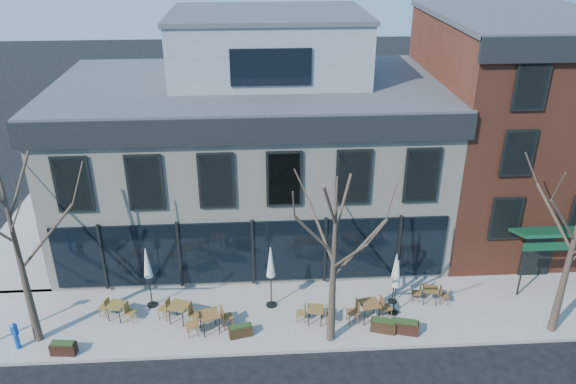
{
  "coord_description": "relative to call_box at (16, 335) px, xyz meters",
  "views": [
    {
      "loc": [
        0.22,
        -21.18,
        15.06
      ],
      "look_at": [
        1.69,
        2.0,
        3.79
      ],
      "focal_mm": 35.0,
      "sensor_mm": 36.0,
      "label": 1
    }
  ],
  "objects": [
    {
      "name": "ground",
      "position": [
        9.11,
        3.67,
        -0.79
      ],
      "size": [
        120.0,
        120.0,
        0.0
      ],
      "primitive_type": "plane",
      "color": "black",
      "rests_on": "ground"
    },
    {
      "name": "sidewalk_front",
      "position": [
        12.36,
        1.52,
        -0.72
      ],
      "size": [
        33.5,
        4.7,
        0.15
      ],
      "primitive_type": "cube",
      "color": "gray",
      "rests_on": "ground"
    },
    {
      "name": "sidewalk_side",
      "position": [
        -2.14,
        9.67,
        -0.72
      ],
      "size": [
        4.5,
        12.0,
        0.15
      ],
      "primitive_type": "cube",
      "color": "gray",
      "rests_on": "ground"
    },
    {
      "name": "corner_building",
      "position": [
        9.18,
        8.74,
        3.93
      ],
      "size": [
        18.39,
        10.39,
        11.1
      ],
      "color": "beige",
      "rests_on": "ground"
    },
    {
      "name": "red_brick_building",
      "position": [
        22.11,
        8.65,
        4.84
      ],
      "size": [
        8.2,
        11.78,
        11.18
      ],
      "color": "brown",
      "rests_on": "ground"
    },
    {
      "name": "tree_corner",
      "position": [
        0.62,
        0.47,
        3.45
      ],
      "size": [
        3.93,
        3.98,
        7.92
      ],
      "color": "#382B21",
      "rests_on": "sidewalk_front"
    },
    {
      "name": "tree_mid",
      "position": [
        12.12,
        -0.23,
        3.0
      ],
      "size": [
        3.5,
        3.55,
        7.04
      ],
      "color": "#382B21",
      "rests_on": "sidewalk_front"
    },
    {
      "name": "tree_right",
      "position": [
        21.12,
        -0.23,
        3.23
      ],
      "size": [
        3.72,
        3.77,
        7.48
      ],
      "color": "#382B21",
      "rests_on": "sidewalk_front"
    },
    {
      "name": "call_box",
      "position": [
        0.0,
        0.0,
        0.0
      ],
      "size": [
        0.25,
        0.24,
        1.22
      ],
      "color": "#0D3FAC",
      "rests_on": "sidewalk_front"
    },
    {
      "name": "cafe_set_0",
      "position": [
        3.47,
        1.59,
        -0.2
      ],
      "size": [
        1.7,
        0.94,
        0.87
      ],
      "color": "brown",
      "rests_on": "sidewalk_front"
    },
    {
      "name": "cafe_set_1",
      "position": [
        6.05,
        1.25,
        -0.14
      ],
      "size": [
        1.91,
        1.08,
        0.99
      ],
      "color": "brown",
      "rests_on": "sidewalk_front"
    },
    {
      "name": "cafe_set_2",
      "position": [
        7.33,
        0.57,
        -0.12
      ],
      "size": [
        1.99,
        1.04,
        1.02
      ],
      "color": "brown",
      "rests_on": "sidewalk_front"
    },
    {
      "name": "cafe_set_3",
      "position": [
        11.62,
        0.83,
        -0.21
      ],
      "size": [
        1.65,
        0.76,
        0.85
      ],
      "color": "brown",
      "rests_on": "sidewalk_front"
    },
    {
      "name": "cafe_set_4",
      "position": [
        13.84,
        0.85,
        -0.12
      ],
      "size": [
        1.99,
        0.88,
        1.03
      ],
      "color": "brown",
      "rests_on": "sidewalk_front"
    },
    {
      "name": "cafe_set_5",
      "position": [
        16.7,
        1.88,
        -0.21
      ],
      "size": [
        1.64,
        0.76,
        0.84
      ],
      "color": "brown",
      "rests_on": "sidewalk_front"
    },
    {
      "name": "umbrella_0",
      "position": [
        4.75,
        2.37,
        1.37
      ],
      "size": [
        0.46,
        0.46,
        2.85
      ],
      "color": "black",
      "rests_on": "sidewalk_front"
    },
    {
      "name": "umbrella_2",
      "position": [
        9.85,
        2.05,
        1.41
      ],
      "size": [
        0.47,
        0.47,
        2.91
      ],
      "color": "black",
      "rests_on": "sidewalk_front"
    },
    {
      "name": "umbrella_3",
      "position": [
        15.1,
        1.98,
        1.07
      ],
      "size": [
        0.39,
        0.39,
        2.43
      ],
      "color": "black",
      "rests_on": "sidewalk_front"
    },
    {
      "name": "umbrella_4",
      "position": [
        14.96,
        1.21,
        1.21
      ],
      "size": [
        0.42,
        0.42,
        2.62
      ],
      "color": "black",
      "rests_on": "sidewalk_front"
    },
    {
      "name": "planter_0",
      "position": [
        1.85,
        -0.42,
        -0.38
      ],
      "size": [
        0.99,
        0.47,
        0.54
      ],
      "color": "black",
      "rests_on": "sidewalk_front"
    },
    {
      "name": "planter_1",
      "position": [
        8.56,
        0.17,
        -0.39
      ],
      "size": [
        0.98,
        0.57,
        0.51
      ],
      "color": "#322110",
      "rests_on": "sidewalk_front"
    },
    {
      "name": "planter_2",
      "position": [
        14.28,
        0.11,
        -0.37
      ],
      "size": [
        1.07,
        0.68,
        0.56
      ],
      "color": "#321E10",
      "rests_on": "sidewalk_front"
    },
    {
      "name": "planter_3",
      "position": [
        15.14,
        -0.05,
        -0.36
      ],
      "size": [
        1.11,
        0.68,
        0.58
      ],
      "color": "black",
      "rests_on": "sidewalk_front"
    }
  ]
}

